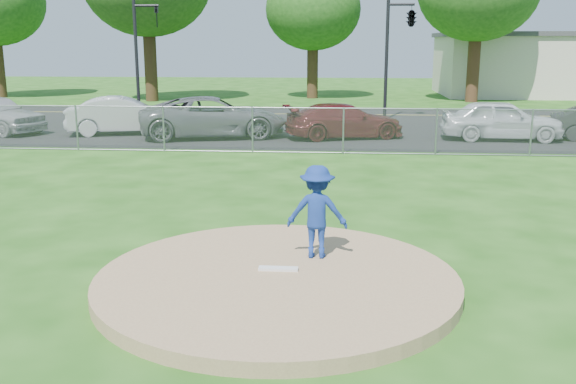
# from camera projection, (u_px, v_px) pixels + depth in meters

# --- Properties ---
(ground) EXTENTS (120.00, 120.00, 0.00)m
(ground) POSITION_uv_depth(u_px,v_px,m) (310.00, 164.00, 19.29)
(ground) COLOR #1A4D10
(ground) RESTS_ON ground
(pitchers_mound) EXTENTS (5.40, 5.40, 0.20)m
(pitchers_mound) POSITION_uv_depth(u_px,v_px,m) (277.00, 281.00, 9.56)
(pitchers_mound) COLOR #9C7A55
(pitchers_mound) RESTS_ON ground
(pitching_rubber) EXTENTS (0.60, 0.15, 0.04)m
(pitching_rubber) POSITION_uv_depth(u_px,v_px,m) (278.00, 269.00, 9.73)
(pitching_rubber) COLOR white
(pitching_rubber) RESTS_ON pitchers_mound
(chain_link_fence) EXTENTS (40.00, 0.06, 1.50)m
(chain_link_fence) POSITION_uv_depth(u_px,v_px,m) (313.00, 131.00, 21.06)
(chain_link_fence) COLOR gray
(chain_link_fence) RESTS_ON ground
(parking_lot) EXTENTS (50.00, 8.00, 0.01)m
(parking_lot) POSITION_uv_depth(u_px,v_px,m) (318.00, 134.00, 25.60)
(parking_lot) COLOR black
(parking_lot) RESTS_ON ground
(street) EXTENTS (60.00, 7.00, 0.01)m
(street) POSITION_uv_depth(u_px,v_px,m) (323.00, 114.00, 32.88)
(street) COLOR black
(street) RESTS_ON ground
(commercial_building) EXTENTS (16.40, 9.40, 4.30)m
(commercial_building) POSITION_uv_depth(u_px,v_px,m) (558.00, 64.00, 44.71)
(commercial_building) COLOR beige
(commercial_building) RESTS_ON ground
(traffic_signal_left) EXTENTS (1.28, 0.20, 5.60)m
(traffic_signal_left) POSITION_uv_depth(u_px,v_px,m) (141.00, 47.00, 30.88)
(traffic_signal_left) COLOR black
(traffic_signal_left) RESTS_ON ground
(traffic_signal_center) EXTENTS (1.42, 2.48, 5.60)m
(traffic_signal_center) POSITION_uv_depth(u_px,v_px,m) (409.00, 20.00, 29.58)
(traffic_signal_center) COLOR black
(traffic_signal_center) RESTS_ON ground
(pitcher) EXTENTS (0.99, 0.60, 1.50)m
(pitcher) POSITION_uv_depth(u_px,v_px,m) (317.00, 212.00, 10.19)
(pitcher) COLOR navy
(pitcher) RESTS_ON pitchers_mound
(traffic_cone) EXTENTS (0.40, 0.40, 0.77)m
(traffic_cone) POSITION_uv_depth(u_px,v_px,m) (172.00, 126.00, 25.20)
(traffic_cone) COLOR #EC580C
(traffic_cone) RESTS_ON parking_lot
(parked_car_white) EXTENTS (4.75, 2.78, 1.48)m
(parked_car_white) POSITION_uv_depth(u_px,v_px,m) (124.00, 115.00, 25.58)
(parked_car_white) COLOR silver
(parked_car_white) RESTS_ON parking_lot
(parked_car_gray) EXTENTS (6.10, 3.92, 1.56)m
(parked_car_gray) POSITION_uv_depth(u_px,v_px,m) (213.00, 117.00, 24.68)
(parked_car_gray) COLOR slate
(parked_car_gray) RESTS_ON parking_lot
(parked_car_darkred) EXTENTS (4.89, 3.11, 1.32)m
(parked_car_darkred) POSITION_uv_depth(u_px,v_px,m) (344.00, 121.00, 24.48)
(parked_car_darkred) COLOR #5A161A
(parked_car_darkred) RESTS_ON parking_lot
(parked_car_pearl) EXTENTS (4.49, 1.98, 1.50)m
(parked_car_pearl) POSITION_uv_depth(u_px,v_px,m) (501.00, 120.00, 23.99)
(parked_car_pearl) COLOR silver
(parked_car_pearl) RESTS_ON parking_lot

